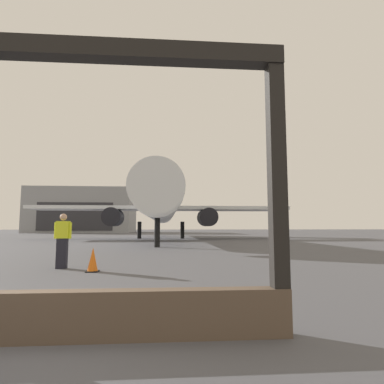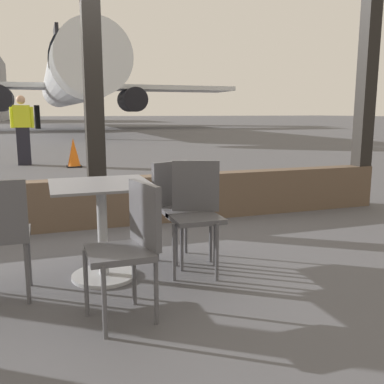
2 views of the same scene
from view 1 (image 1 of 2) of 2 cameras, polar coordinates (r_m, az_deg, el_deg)
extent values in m
plane|color=#4C4C51|center=(44.10, -7.59, -7.76)|extent=(220.00, 220.00, 0.00)
cube|color=black|center=(4.28, 14.75, -0.55)|extent=(0.20, 0.20, 3.44)
cylinder|color=silver|center=(35.95, -5.43, -2.41)|extent=(3.46, 30.80, 3.46)
cone|color=silver|center=(19.32, -6.20, 0.76)|extent=(3.29, 2.60, 3.29)
cylinder|color=black|center=(21.22, -6.05, 0.55)|extent=(3.53, 0.90, 3.53)
cube|color=silver|center=(36.77, -16.91, -2.72)|extent=(12.89, 4.20, 0.36)
cube|color=silver|center=(36.54, 6.12, -2.93)|extent=(12.89, 4.20, 0.36)
cylinder|color=black|center=(34.91, -13.63, -4.29)|extent=(1.90, 3.20, 1.90)
cylinder|color=black|center=(34.75, 2.69, -4.45)|extent=(1.90, 3.20, 1.90)
cube|color=black|center=(50.19, -5.13, 1.29)|extent=(0.36, 4.40, 5.20)
cylinder|color=black|center=(21.39, -6.11, -7.07)|extent=(0.36, 0.36, 1.88)
cylinder|color=black|center=(36.98, -9.19, -6.60)|extent=(0.44, 0.44, 1.88)
cylinder|color=black|center=(36.91, -1.69, -6.68)|extent=(0.44, 0.44, 1.88)
cube|color=black|center=(11.33, -21.81, -9.95)|extent=(0.32, 0.20, 0.95)
cube|color=yellow|center=(11.30, -21.66, -6.16)|extent=(0.40, 0.22, 0.55)
sphere|color=tan|center=(11.30, -21.58, -4.10)|extent=(0.22, 0.22, 0.22)
cylinder|color=yellow|center=(11.40, -22.76, -6.23)|extent=(0.09, 0.09, 0.52)
cylinder|color=yellow|center=(11.20, -20.54, -6.33)|extent=(0.09, 0.09, 0.52)
cone|color=orange|center=(10.23, -16.97, -11.26)|extent=(0.32, 0.32, 0.71)
cube|color=black|center=(10.27, -17.03, -13.14)|extent=(0.36, 0.36, 0.03)
cube|color=gray|center=(80.51, -18.20, -3.22)|extent=(22.26, 16.80, 9.86)
cube|color=#2D2D33|center=(72.28, -19.82, -4.04)|extent=(15.58, 0.10, 5.92)
camera|label=2|loc=(3.10, -113.98, 2.57)|focal=40.75mm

